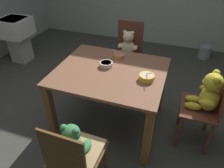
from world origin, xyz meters
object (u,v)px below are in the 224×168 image
Objects in this scene: dining_table at (110,80)px; porridge_bowl_cream_center at (106,64)px; porridge_bowl_terracotta_far_center at (119,56)px; teddy_chair_near_right at (208,98)px; sink_basin at (17,34)px; teddy_chair_near_front at (75,151)px; porridge_bowl_yellow_near_right at (147,77)px; teddy_chair_far_center at (128,49)px; metal_pail at (205,52)px.

dining_table is 8.23× the size of porridge_bowl_cream_center.
porridge_bowl_cream_center is at bearing -107.54° from porridge_bowl_terracotta_far_center.
teddy_chair_near_right is 3.17m from sink_basin.
dining_table is 2.26m from sink_basin.
teddy_chair_near_front is at bearing 45.22° from teddy_chair_near_right.
porridge_bowl_yellow_near_right is (-0.60, -0.11, 0.18)m from teddy_chair_near_right.
sink_basin is (-1.99, 0.05, -0.06)m from teddy_chair_far_center.
dining_table is 7.44× the size of porridge_bowl_yellow_near_right.
teddy_chair_near_front is (0.03, -0.89, -0.07)m from dining_table.
teddy_chair_near_front is 3.70× the size of metal_pail.
sink_basin is at bearing -92.98° from teddy_chair_far_center.
teddy_chair_near_front is at bearing -109.05° from metal_pail.
teddy_chair_near_right is 6.28× the size of porridge_bowl_yellow_near_right.
teddy_chair_near_front is at bearing -83.81° from porridge_bowl_cream_center.
porridge_bowl_yellow_near_right is at bearing -13.62° from porridge_bowl_cream_center.
teddy_chair_near_right reaches higher than sink_basin.
porridge_bowl_yellow_near_right reaches higher than metal_pail.
teddy_chair_far_center is 0.87m from porridge_bowl_cream_center.
teddy_chair_near_right is at bearing -92.79° from metal_pail.
dining_table reaches higher than metal_pail.
teddy_chair_near_front is (-0.95, -0.95, -0.05)m from teddy_chair_near_right.
teddy_chair_near_right is 1.02m from porridge_bowl_terracotta_far_center.
metal_pail is at bearing 61.09° from porridge_bowl_cream_center.
metal_pail is (0.10, 2.09, -0.48)m from teddy_chair_near_right.
porridge_bowl_terracotta_far_center is 0.52× the size of metal_pail.
metal_pail is at bearing -92.61° from teddy_chair_near_right.
teddy_chair_far_center is at bearing 115.32° from porridge_bowl_yellow_near_right.
porridge_bowl_yellow_near_right is at bearing -41.17° from porridge_bowl_terracotta_far_center.
teddy_chair_near_front is at bearing -87.78° from dining_table.
teddy_chair_far_center is at bearing -1.54° from sink_basin.
porridge_bowl_terracotta_far_center is at bearing -18.04° from sink_basin.
metal_pail is (3.14, 1.20, -0.39)m from sink_basin.
sink_basin is 3.38m from metal_pail.
dining_table is 1.29× the size of teddy_chair_near_front.
dining_table is 0.90m from teddy_chair_far_center.
teddy_chair_near_right is at bearing 3.30° from dining_table.
porridge_bowl_cream_center is (-0.07, 0.06, 0.15)m from dining_table.
porridge_bowl_terracotta_far_center is at bearing 89.42° from dining_table.
dining_table is at bearing -90.58° from porridge_bowl_terracotta_far_center.
porridge_bowl_terracotta_far_center reaches higher than sink_basin.
sink_basin is at bearing 49.69° from teddy_chair_near_front.
porridge_bowl_yellow_near_right is (0.39, -0.05, 0.16)m from dining_table.
porridge_bowl_yellow_near_right is 0.47m from porridge_bowl_cream_center.
dining_table is 0.18m from porridge_bowl_cream_center.
porridge_bowl_yellow_near_right reaches higher than sink_basin.
teddy_chair_far_center is 6.81× the size of porridge_bowl_cream_center.
teddy_chair_far_center is 1.99m from sink_basin.
teddy_chair_near_front reaches higher than metal_pail.
porridge_bowl_terracotta_far_center is 0.16× the size of sink_basin.
porridge_bowl_yellow_near_right reaches higher than porridge_bowl_cream_center.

